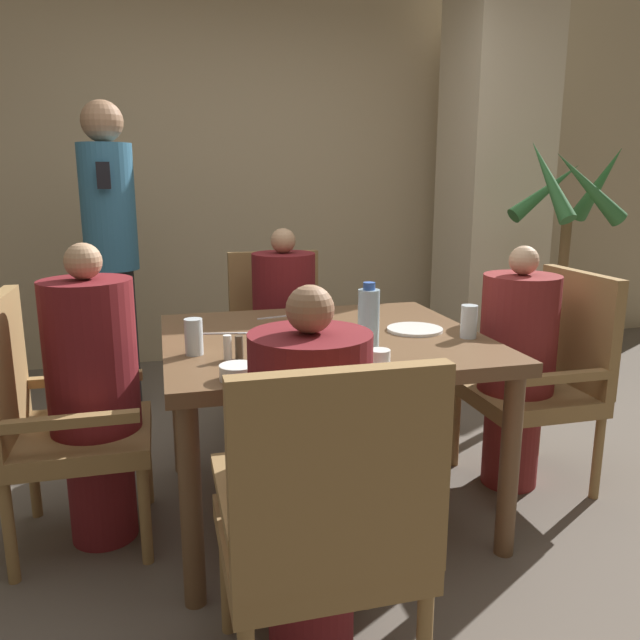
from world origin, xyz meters
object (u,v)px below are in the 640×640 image
(chair_left_side, at_px, (53,415))
(chair_right_side, at_px, (545,373))
(diner_in_far_chair, at_px, (284,332))
(teacup_with_saucer, at_px, (379,361))
(plate_dessert_center, at_px, (338,334))
(bowl_small, at_px, (238,372))
(chair_far_side, at_px, (279,336))
(potted_palm, at_px, (560,308))
(chair_near_corner, at_px, (325,523))
(glass_tall_mid, at_px, (469,322))
(diner_in_near_chair, at_px, (311,478))
(diner_in_left_chair, at_px, (94,393))
(water_bottle, at_px, (369,321))
(plate_main_left, at_px, (302,352))
(plate_main_right, at_px, (415,329))
(diner_in_right_chair, at_px, (516,366))
(standing_host, at_px, (111,249))

(chair_left_side, distance_m, chair_right_side, 2.00)
(diner_in_far_chair, distance_m, teacup_with_saucer, 1.27)
(chair_left_side, distance_m, teacup_with_saucer, 1.19)
(diner_in_far_chair, height_order, plate_dessert_center, diner_in_far_chair)
(bowl_small, bearing_deg, chair_far_side, 74.34)
(chair_left_side, bearing_deg, plate_dessert_center, -0.43)
(chair_far_side, bearing_deg, potted_palm, -1.21)
(chair_near_corner, xyz_separation_m, glass_tall_mid, (0.77, 0.76, 0.30))
(diner_in_near_chair, bearing_deg, chair_far_side, 81.95)
(diner_in_left_chair, xyz_separation_m, diner_in_near_chair, (0.61, -0.79, -0.02))
(plate_dessert_center, xyz_separation_m, water_bottle, (0.03, -0.28, 0.11))
(plate_main_left, height_order, plate_dessert_center, same)
(diner_in_near_chair, relative_size, plate_main_right, 4.81)
(bowl_small, xyz_separation_m, water_bottle, (0.47, 0.17, 0.09))
(diner_in_left_chair, height_order, diner_in_near_chair, diner_in_left_chair)
(diner_in_right_chair, relative_size, water_bottle, 4.19)
(diner_in_far_chair, distance_m, chair_right_side, 1.28)
(plate_dessert_center, relative_size, water_bottle, 0.88)
(chair_far_side, relative_size, plate_main_left, 4.22)
(diner_in_far_chair, distance_m, glass_tall_mid, 1.12)
(diner_in_far_chair, xyz_separation_m, glass_tall_mid, (0.53, -0.96, 0.24))
(teacup_with_saucer, bearing_deg, diner_in_right_chair, 30.10)
(chair_far_side, bearing_deg, teacup_with_saucer, -87.34)
(diner_in_left_chair, relative_size, diner_in_far_chair, 1.02)
(diner_in_near_chair, bearing_deg, bowl_small, 113.99)
(diner_in_left_chair, bearing_deg, water_bottle, -17.14)
(diner_in_right_chair, relative_size, glass_tall_mid, 8.36)
(chair_left_side, relative_size, standing_host, 0.54)
(diner_in_right_chair, distance_m, plate_main_left, 1.04)
(diner_in_near_chair, distance_m, standing_host, 2.36)
(diner_in_far_chair, bearing_deg, chair_right_side, -38.23)
(standing_host, bearing_deg, chair_left_side, -95.46)
(diner_in_far_chair, relative_size, chair_right_side, 1.16)
(potted_palm, bearing_deg, water_bottle, -143.63)
(potted_palm, distance_m, plate_main_right, 1.62)
(plate_main_left, bearing_deg, plate_dessert_center, 48.59)
(chair_left_side, distance_m, plate_main_right, 1.40)
(plate_main_left, relative_size, teacup_with_saucer, 1.82)
(teacup_with_saucer, relative_size, water_bottle, 0.48)
(diner_in_left_chair, distance_m, chair_near_corner, 1.12)
(chair_far_side, height_order, diner_in_right_chair, diner_in_right_chair)
(chair_left_side, relative_size, plate_dessert_center, 4.22)
(standing_host, relative_size, plate_dessert_center, 7.83)
(chair_far_side, height_order, chair_near_corner, same)
(diner_in_left_chair, height_order, chair_far_side, diner_in_left_chair)
(diner_in_left_chair, relative_size, chair_far_side, 1.19)
(plate_main_left, distance_m, bowl_small, 0.35)
(diner_in_far_chair, bearing_deg, diner_in_left_chair, -137.36)
(diner_in_left_chair, distance_m, plate_dessert_center, 0.93)
(diner_in_right_chair, xyz_separation_m, potted_palm, (0.84, 0.90, 0.03))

